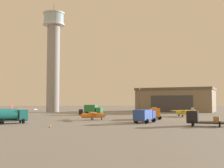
{
  "coord_description": "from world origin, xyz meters",
  "views": [
    {
      "loc": [
        -2.03,
        -56.13,
        4.58
      ],
      "look_at": [
        3.82,
        31.51,
        9.89
      ],
      "focal_mm": 44.53,
      "sensor_mm": 36.0,
      "label": 1
    }
  ],
  "objects_px": {
    "airplane_white": "(19,111)",
    "truck_flatbed_black": "(200,119)",
    "truck_box_blue": "(144,115)",
    "traffic_cone_near_left": "(50,126)",
    "airplane_yellow": "(185,112)",
    "airplane_orange": "(93,115)",
    "control_tower": "(53,55)",
    "truck_fuel_tanker_orange": "(155,112)",
    "light_post_north": "(140,99)",
    "truck_fuel_tanker_teal": "(11,115)",
    "truck_box_green": "(93,109)"
  },
  "relations": [
    {
      "from": "traffic_cone_near_left",
      "to": "airplane_yellow",
      "type": "bearing_deg",
      "value": 41.96
    },
    {
      "from": "truck_box_green",
      "to": "traffic_cone_near_left",
      "type": "distance_m",
      "value": 43.53
    },
    {
      "from": "control_tower",
      "to": "truck_fuel_tanker_orange",
      "type": "distance_m",
      "value": 59.51
    },
    {
      "from": "truck_flatbed_black",
      "to": "light_post_north",
      "type": "xyz_separation_m",
      "value": [
        -2.38,
        51.27,
        4.07
      ]
    },
    {
      "from": "truck_box_green",
      "to": "truck_flatbed_black",
      "type": "xyz_separation_m",
      "value": [
        19.42,
        -42.14,
        -0.42
      ]
    },
    {
      "from": "truck_box_blue",
      "to": "truck_flatbed_black",
      "type": "xyz_separation_m",
      "value": [
        8.62,
        -8.06,
        -0.24
      ]
    },
    {
      "from": "truck_box_blue",
      "to": "traffic_cone_near_left",
      "type": "xyz_separation_m",
      "value": [
        -17.98,
        -8.83,
        -1.26
      ]
    },
    {
      "from": "airplane_white",
      "to": "truck_fuel_tanker_teal",
      "type": "height_order",
      "value": "airplane_white"
    },
    {
      "from": "airplane_orange",
      "to": "truck_box_green",
      "type": "bearing_deg",
      "value": 79.97
    },
    {
      "from": "airplane_orange",
      "to": "traffic_cone_near_left",
      "type": "height_order",
      "value": "airplane_orange"
    },
    {
      "from": "truck_box_blue",
      "to": "light_post_north",
      "type": "height_order",
      "value": "light_post_north"
    },
    {
      "from": "light_post_north",
      "to": "truck_fuel_tanker_orange",
      "type": "bearing_deg",
      "value": -92.77
    },
    {
      "from": "airplane_orange",
      "to": "light_post_north",
      "type": "relative_size",
      "value": 0.96
    },
    {
      "from": "airplane_white",
      "to": "traffic_cone_near_left",
      "type": "bearing_deg",
      "value": -136.91
    },
    {
      "from": "airplane_yellow",
      "to": "truck_box_blue",
      "type": "bearing_deg",
      "value": 115.71
    },
    {
      "from": "control_tower",
      "to": "traffic_cone_near_left",
      "type": "distance_m",
      "value": 70.05
    },
    {
      "from": "airplane_yellow",
      "to": "traffic_cone_near_left",
      "type": "distance_m",
      "value": 45.31
    },
    {
      "from": "truck_flatbed_black",
      "to": "airplane_white",
      "type": "bearing_deg",
      "value": -14.13
    },
    {
      "from": "airplane_orange",
      "to": "airplane_yellow",
      "type": "relative_size",
      "value": 1.01
    },
    {
      "from": "truck_fuel_tanker_orange",
      "to": "light_post_north",
      "type": "height_order",
      "value": "light_post_north"
    },
    {
      "from": "truck_fuel_tanker_teal",
      "to": "light_post_north",
      "type": "distance_m",
      "value": 54.85
    },
    {
      "from": "truck_fuel_tanker_orange",
      "to": "truck_flatbed_black",
      "type": "height_order",
      "value": "truck_fuel_tanker_orange"
    },
    {
      "from": "control_tower",
      "to": "airplane_white",
      "type": "height_order",
      "value": "control_tower"
    },
    {
      "from": "truck_box_blue",
      "to": "truck_flatbed_black",
      "type": "height_order",
      "value": "truck_flatbed_black"
    },
    {
      "from": "control_tower",
      "to": "light_post_north",
      "type": "distance_m",
      "value": 40.18
    },
    {
      "from": "truck_box_green",
      "to": "traffic_cone_near_left",
      "type": "xyz_separation_m",
      "value": [
        -7.18,
        -42.91,
        -1.43
      ]
    },
    {
      "from": "control_tower",
      "to": "truck_box_blue",
      "type": "distance_m",
      "value": 66.49
    },
    {
      "from": "airplane_white",
      "to": "control_tower",
      "type": "bearing_deg",
      "value": 10.59
    },
    {
      "from": "airplane_white",
      "to": "truck_box_green",
      "type": "xyz_separation_m",
      "value": [
        21.68,
        7.83,
        0.25
      ]
    },
    {
      "from": "airplane_white",
      "to": "truck_flatbed_black",
      "type": "bearing_deg",
      "value": -109.22
    },
    {
      "from": "airplane_orange",
      "to": "traffic_cone_near_left",
      "type": "distance_m",
      "value": 19.41
    },
    {
      "from": "control_tower",
      "to": "airplane_white",
      "type": "xyz_separation_m",
      "value": [
        -5.4,
        -30.43,
        -21.87
      ]
    },
    {
      "from": "airplane_white",
      "to": "airplane_yellow",
      "type": "distance_m",
      "value": 48.42
    },
    {
      "from": "airplane_white",
      "to": "truck_box_green",
      "type": "relative_size",
      "value": 1.72
    },
    {
      "from": "truck_box_green",
      "to": "airplane_yellow",
      "type": "bearing_deg",
      "value": -2.98
    },
    {
      "from": "truck_fuel_tanker_orange",
      "to": "light_post_north",
      "type": "relative_size",
      "value": 0.7
    },
    {
      "from": "airplane_orange",
      "to": "light_post_north",
      "type": "height_order",
      "value": "light_post_north"
    },
    {
      "from": "truck_box_blue",
      "to": "traffic_cone_near_left",
      "type": "bearing_deg",
      "value": 147.99
    },
    {
      "from": "light_post_north",
      "to": "truck_box_blue",
      "type": "bearing_deg",
      "value": -98.22
    },
    {
      "from": "airplane_orange",
      "to": "airplane_white",
      "type": "distance_m",
      "value": 27.63
    },
    {
      "from": "truck_flatbed_black",
      "to": "truck_fuel_tanker_orange",
      "type": "bearing_deg",
      "value": -52.81
    },
    {
      "from": "airplane_white",
      "to": "truck_box_blue",
      "type": "distance_m",
      "value": 41.76
    },
    {
      "from": "traffic_cone_near_left",
      "to": "light_post_north",
      "type": "bearing_deg",
      "value": 65.05
    },
    {
      "from": "airplane_orange",
      "to": "truck_flatbed_black",
      "type": "distance_m",
      "value": 25.93
    },
    {
      "from": "airplane_orange",
      "to": "airplane_white",
      "type": "bearing_deg",
      "value": 131.7
    },
    {
      "from": "truck_fuel_tanker_orange",
      "to": "traffic_cone_near_left",
      "type": "xyz_separation_m",
      "value": [
        -22.67,
        -20.12,
        -1.36
      ]
    },
    {
      "from": "control_tower",
      "to": "airplane_yellow",
      "type": "xyz_separation_m",
      "value": [
        42.79,
        -35.22,
        -22.11
      ]
    },
    {
      "from": "truck_fuel_tanker_teal",
      "to": "traffic_cone_near_left",
      "type": "xyz_separation_m",
      "value": [
        9.17,
        -8.68,
        -1.39
      ]
    },
    {
      "from": "airplane_orange",
      "to": "truck_fuel_tanker_orange",
      "type": "xyz_separation_m",
      "value": [
        15.46,
        2.12,
        0.47
      ]
    },
    {
      "from": "airplane_orange",
      "to": "control_tower",
      "type": "bearing_deg",
      "value": 98.84
    }
  ]
}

